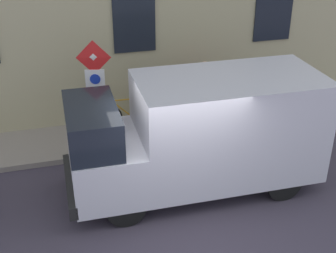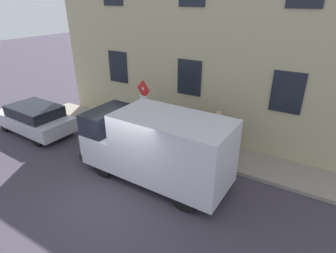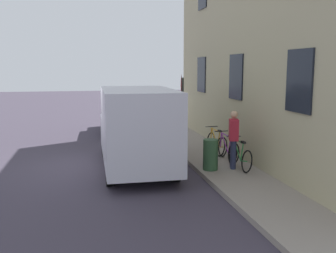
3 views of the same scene
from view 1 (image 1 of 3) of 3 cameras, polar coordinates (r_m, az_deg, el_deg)
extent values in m
plane|color=#3C3542|center=(9.32, 1.94, -11.12)|extent=(80.00, 80.00, 0.00)
cube|color=gray|center=(12.14, -2.98, -0.82)|extent=(1.79, 16.23, 0.14)
cube|color=black|center=(13.25, 13.05, 13.61)|extent=(0.06, 1.10, 1.50)
cube|color=black|center=(11.94, -4.26, 12.76)|extent=(0.06, 1.10, 1.50)
cylinder|color=#474C47|center=(10.79, -8.87, 3.24)|extent=(0.09, 0.09, 2.61)
pyramid|color=silver|center=(10.33, -9.33, 8.40)|extent=(0.15, 0.50, 0.50)
pyramid|color=red|center=(10.33, -9.32, 8.41)|extent=(0.15, 0.55, 0.56)
cube|color=white|center=(10.54, -9.09, 5.61)|extent=(0.14, 0.44, 0.56)
cylinder|color=#1933B2|center=(10.49, -9.10, 5.87)|extent=(0.06, 0.24, 0.24)
cube|color=silver|center=(9.65, 7.46, 0.08)|extent=(2.05, 3.83, 2.18)
cube|color=silver|center=(9.35, -7.79, -4.71)|extent=(2.02, 1.43, 1.10)
cube|color=black|center=(8.89, -9.49, 0.05)|extent=(1.93, 1.01, 0.84)
cube|color=black|center=(9.51, -12.15, -7.14)|extent=(2.00, 0.19, 0.28)
cylinder|color=black|center=(8.93, -5.29, -10.12)|extent=(0.23, 0.76, 0.76)
cylinder|color=black|center=(10.37, -6.98, -4.35)|extent=(0.23, 0.76, 0.76)
cylinder|color=black|center=(9.87, 14.23, -6.87)|extent=(0.23, 0.76, 0.76)
cylinder|color=black|center=(11.19, 10.11, -2.04)|extent=(0.23, 0.76, 0.76)
torus|color=black|center=(12.53, 2.02, 2.19)|extent=(0.16, 0.66, 0.66)
torus|color=black|center=(12.87, 6.48, 2.73)|extent=(0.16, 0.66, 0.66)
cylinder|color=green|center=(12.55, 3.51, 3.23)|extent=(0.04, 0.60, 0.60)
cylinder|color=green|center=(12.46, 3.87, 4.41)|extent=(0.04, 0.73, 0.07)
cylinder|color=green|center=(12.67, 5.06, 3.34)|extent=(0.04, 0.19, 0.55)
cylinder|color=green|center=(12.81, 5.59, 2.46)|extent=(0.04, 0.43, 0.12)
cylinder|color=green|center=(12.44, 2.15, 3.24)|extent=(0.04, 0.09, 0.50)
cube|color=black|center=(12.57, 5.43, 4.67)|extent=(0.08, 0.20, 0.06)
cylinder|color=#262626|center=(12.32, 2.29, 4.52)|extent=(0.46, 0.04, 0.03)
torus|color=black|center=(12.27, -2.50, 1.60)|extent=(0.20, 0.67, 0.66)
torus|color=black|center=(12.57, 2.09, 2.28)|extent=(0.20, 0.67, 0.66)
cylinder|color=purple|center=(12.27, -1.01, 2.69)|extent=(0.07, 0.60, 0.60)
cylinder|color=purple|center=(12.18, -0.68, 3.91)|extent=(0.08, 0.73, 0.07)
cylinder|color=purple|center=(12.38, 0.59, 2.85)|extent=(0.05, 0.19, 0.55)
cylinder|color=purple|center=(12.52, 1.18, 1.98)|extent=(0.06, 0.43, 0.12)
cylinder|color=purple|center=(12.17, -2.41, 2.67)|extent=(0.04, 0.09, 0.50)
cube|color=black|center=(12.28, 0.93, 4.23)|extent=(0.09, 0.20, 0.06)
cylinder|color=#262626|center=(12.05, -2.32, 3.97)|extent=(0.46, 0.06, 0.03)
torus|color=black|center=(12.10, -7.21, 1.02)|extent=(0.17, 0.67, 0.66)
torus|color=black|center=(12.33, -2.46, 1.75)|extent=(0.17, 0.67, 0.66)
cylinder|color=gold|center=(12.08, -5.71, 2.14)|extent=(0.08, 0.60, 0.60)
cylinder|color=gold|center=(11.98, -5.42, 3.37)|extent=(0.09, 0.73, 0.07)
cylinder|color=gold|center=(12.16, -4.05, 2.32)|extent=(0.05, 0.19, 0.55)
cylinder|color=gold|center=(12.30, -3.40, 1.43)|extent=(0.07, 0.43, 0.12)
cylinder|color=gold|center=(12.00, -7.16, 2.10)|extent=(0.04, 0.09, 0.50)
cube|color=black|center=(12.05, -3.75, 3.71)|extent=(0.09, 0.21, 0.06)
cylinder|color=#262626|center=(11.88, -7.12, 3.41)|extent=(0.46, 0.06, 0.03)
cylinder|color=#262B47|center=(12.47, 4.03, 2.50)|extent=(0.16, 0.16, 0.85)
cylinder|color=#262B47|center=(12.49, 4.86, 2.49)|extent=(0.16, 0.16, 0.85)
cube|color=#AA1F30|center=(12.19, 4.57, 5.63)|extent=(0.36, 0.46, 0.62)
sphere|color=tan|center=(12.03, 4.65, 7.62)|extent=(0.22, 0.22, 0.22)
cylinder|color=#2D5133|center=(11.88, 5.60, 1.23)|extent=(0.44, 0.44, 0.90)
camera|label=2|loc=(7.50, 68.39, 11.00)|focal=29.44mm
camera|label=3|loc=(15.99, 50.31, 7.99)|focal=41.05mm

